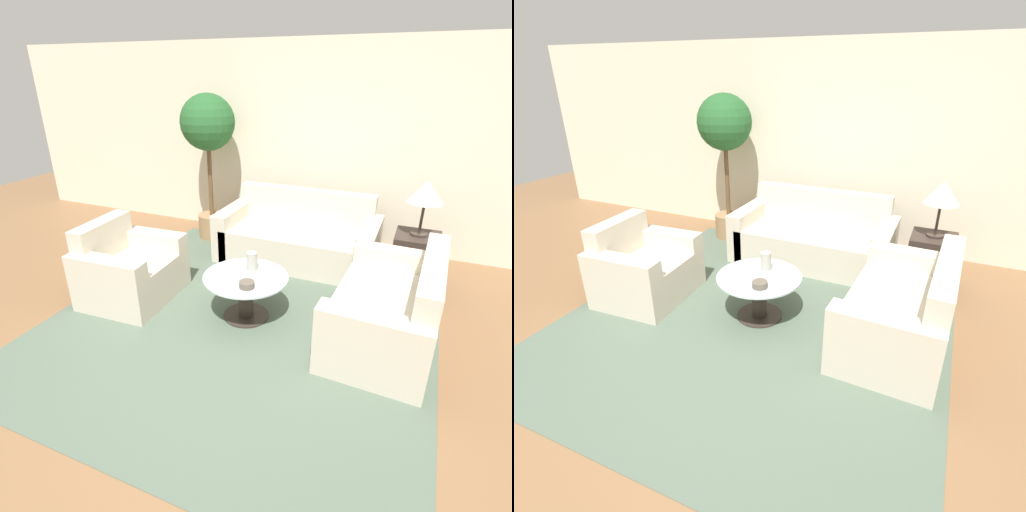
# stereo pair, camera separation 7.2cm
# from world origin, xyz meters

# --- Properties ---
(ground_plane) EXTENTS (14.00, 14.00, 0.00)m
(ground_plane) POSITION_xyz_m (0.00, 0.00, 0.00)
(ground_plane) COLOR brown
(wall_back) EXTENTS (10.00, 0.06, 2.60)m
(wall_back) POSITION_xyz_m (0.00, 2.90, 1.30)
(wall_back) COLOR beige
(wall_back) RESTS_ON ground_plane
(rug) EXTENTS (3.54, 3.79, 0.01)m
(rug) POSITION_xyz_m (-0.10, 0.65, 0.00)
(rug) COLOR #4C5B4C
(rug) RESTS_ON ground_plane
(sofa_main) EXTENTS (1.95, 0.89, 0.85)m
(sofa_main) POSITION_xyz_m (-0.04, 2.13, 0.28)
(sofa_main) COLOR beige
(sofa_main) RESTS_ON ground_plane
(armchair) EXTENTS (0.87, 1.00, 0.82)m
(armchair) POSITION_xyz_m (-1.42, 0.53, 0.28)
(armchair) COLOR beige
(armchair) RESTS_ON ground_plane
(loveseat) EXTENTS (0.91, 1.53, 0.84)m
(loveseat) POSITION_xyz_m (1.24, 0.81, 0.28)
(loveseat) COLOR beige
(loveseat) RESTS_ON ground_plane
(coffee_table) EXTENTS (0.82, 0.82, 0.45)m
(coffee_table) POSITION_xyz_m (-0.10, 0.65, 0.29)
(coffee_table) COLOR #332823
(coffee_table) RESTS_ON ground_plane
(side_table) EXTENTS (0.48, 0.48, 0.58)m
(side_table) POSITION_xyz_m (1.35, 2.03, 0.29)
(side_table) COLOR #332823
(side_table) RESTS_ON ground_plane
(table_lamp) EXTENTS (0.37, 0.37, 0.61)m
(table_lamp) POSITION_xyz_m (1.35, 2.03, 1.06)
(table_lamp) COLOR #332823
(table_lamp) RESTS_ON side_table
(potted_plant) EXTENTS (0.73, 0.73, 1.97)m
(potted_plant) POSITION_xyz_m (-1.42, 2.38, 1.43)
(potted_plant) COLOR #93704C
(potted_plant) RESTS_ON ground_plane
(vase) EXTENTS (0.11, 0.11, 0.18)m
(vase) POSITION_xyz_m (-0.10, 0.81, 0.53)
(vase) COLOR #9E998E
(vase) RESTS_ON coffee_table
(bowl) EXTENTS (0.14, 0.14, 0.06)m
(bowl) POSITION_xyz_m (-0.00, 0.46, 0.47)
(bowl) COLOR brown
(bowl) RESTS_ON coffee_table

